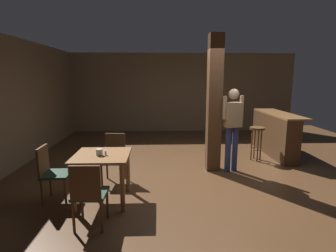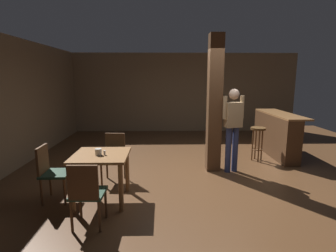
# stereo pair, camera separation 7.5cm
# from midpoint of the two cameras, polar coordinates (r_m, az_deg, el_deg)

# --- Properties ---
(ground_plane) EXTENTS (10.80, 10.80, 0.00)m
(ground_plane) POSITION_cam_midpoint_polar(r_m,az_deg,el_deg) (5.45, 7.30, -10.44)
(ground_plane) COLOR #4C301C
(wall_back) EXTENTS (8.00, 0.10, 2.80)m
(wall_back) POSITION_cam_midpoint_polar(r_m,az_deg,el_deg) (9.58, 3.07, 7.25)
(wall_back) COLOR #756047
(wall_back) RESTS_ON ground_plane
(pillar) EXTENTS (0.28, 0.28, 2.80)m
(pillar) POSITION_cam_midpoint_polar(r_m,az_deg,el_deg) (5.47, 9.64, 4.68)
(pillar) COLOR #4C301C
(pillar) RESTS_ON ground_plane
(dining_table) EXTENTS (0.84, 0.84, 0.77)m
(dining_table) POSITION_cam_midpoint_polar(r_m,az_deg,el_deg) (4.25, -14.64, -7.92)
(dining_table) COLOR brown
(dining_table) RESTS_ON ground_plane
(chair_north) EXTENTS (0.45, 0.45, 0.89)m
(chair_north) POSITION_cam_midpoint_polar(r_m,az_deg,el_deg) (5.06, -12.06, -6.21)
(chair_north) COLOR #1E3828
(chair_north) RESTS_ON ground_plane
(chair_west) EXTENTS (0.43, 0.43, 0.89)m
(chair_west) POSITION_cam_midpoint_polar(r_m,az_deg,el_deg) (4.55, -24.49, -8.86)
(chair_west) COLOR #1E3828
(chair_west) RESTS_ON ground_plane
(chair_south) EXTENTS (0.43, 0.43, 0.89)m
(chair_south) POSITION_cam_midpoint_polar(r_m,az_deg,el_deg) (3.59, -17.52, -13.57)
(chair_south) COLOR #1E3828
(chair_south) RESTS_ON ground_plane
(napkin_cup) EXTENTS (0.10, 0.10, 0.10)m
(napkin_cup) POSITION_cam_midpoint_polar(r_m,az_deg,el_deg) (4.15, -15.23, -5.51)
(napkin_cup) COLOR beige
(napkin_cup) RESTS_ON dining_table
(salt_shaker) EXTENTS (0.03, 0.03, 0.07)m
(salt_shaker) POSITION_cam_midpoint_polar(r_m,az_deg,el_deg) (4.13, -13.93, -5.73)
(salt_shaker) COLOR silver
(salt_shaker) RESTS_ON dining_table
(standing_person) EXTENTS (0.47, 0.28, 1.72)m
(standing_person) POSITION_cam_midpoint_polar(r_m,az_deg,el_deg) (5.49, 13.48, 0.36)
(standing_person) COLOR tan
(standing_person) RESTS_ON ground_plane
(bar_counter) EXTENTS (0.56, 1.99, 1.06)m
(bar_counter) POSITION_cam_midpoint_polar(r_m,az_deg,el_deg) (7.19, 21.80, -1.49)
(bar_counter) COLOR brown
(bar_counter) RESTS_ON ground_plane
(bar_stool_near) EXTENTS (0.34, 0.34, 0.79)m
(bar_stool_near) POSITION_cam_midpoint_polar(r_m,az_deg,el_deg) (6.51, 18.45, -2.01)
(bar_stool_near) COLOR #4C3319
(bar_stool_near) RESTS_ON ground_plane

